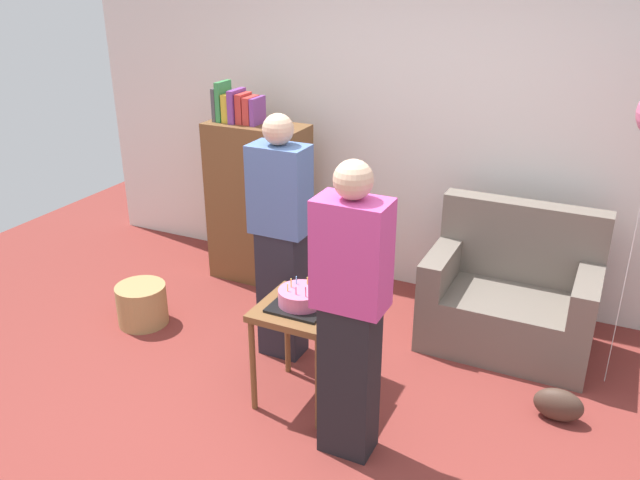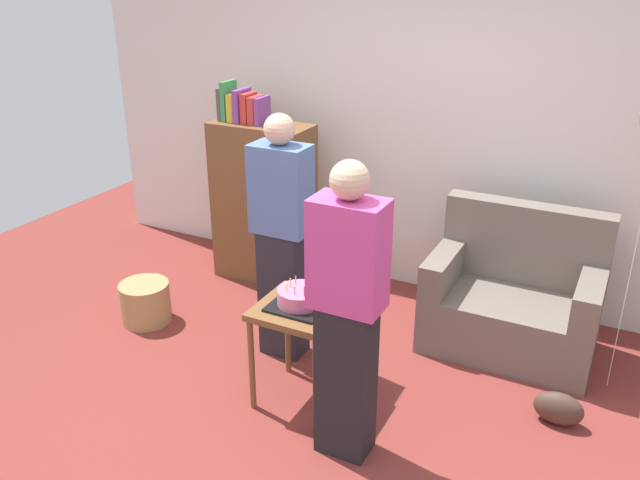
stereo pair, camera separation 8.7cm
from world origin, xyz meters
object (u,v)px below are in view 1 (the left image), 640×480
Objects in this scene: side_table at (301,321)px; birthday_cake at (301,298)px; person_blowing_candles at (281,239)px; bookshelf at (258,201)px; couch at (510,298)px; handbag at (558,405)px; person_holding_cake at (350,314)px; wicker_basket at (142,304)px.

birthday_cake reaches higher than side_table.
person_blowing_candles reaches higher than birthday_cake.
person_blowing_candles is (0.71, -0.91, 0.16)m from bookshelf.
couch reaches higher than handbag.
person_holding_cake is at bearing -33.48° from birthday_cake.
wicker_basket is (-1.88, 0.57, -0.68)m from person_holding_cake.
person_holding_cake reaches higher than birthday_cake.
person_holding_cake is (0.42, -0.28, 0.30)m from side_table.
bookshelf reaches higher than handbag.
birthday_cake is at bearing -129.75° from couch.
person_blowing_candles is 4.53× the size of wicker_basket.
person_holding_cake is 1.44m from handbag.
handbag is (2.88, 0.17, -0.05)m from wicker_basket.
couch is at bearing 50.25° from birthday_cake.
person_blowing_candles is at bearing -149.79° from couch.
person_blowing_candles reaches higher than side_table.
handbag is (1.00, 0.74, -0.73)m from person_holding_cake.
bookshelf is at bearing 176.29° from couch.
birthday_cake is 0.53m from person_holding_cake.
side_table is 0.39× the size of person_holding_cake.
birthday_cake is (-0.99, -1.19, 0.35)m from couch.
couch is 1.65m from person_holding_cake.
handbag is at bearing 17.93° from side_table.
bookshelf is 1.17m from person_blowing_candles.
couch is at bearing -93.99° from person_holding_cake.
person_blowing_candles is 5.82× the size of handbag.
person_blowing_candles is (-0.35, 0.41, 0.30)m from side_table.
birthday_cake reaches higher than handbag.
birthday_cake is at bearing -16.41° from person_holding_cake.
person_blowing_candles is 1.03m from person_holding_cake.
person_blowing_candles reaches higher than handbag.
handbag is (0.44, -0.73, -0.24)m from couch.
side_table is at bearing -129.75° from couch.
bookshelf is 0.98× the size of person_blowing_candles.
handbag is (1.42, 0.46, -0.59)m from birthday_cake.
wicker_basket is (-1.46, 0.29, -0.39)m from side_table.
birthday_cake reaches higher than wicker_basket.
bookshelf is at bearing 68.97° from wicker_basket.
wicker_basket is (-1.11, -0.11, -0.68)m from person_blowing_candles.
person_holding_cake is 2.08m from wicker_basket.
couch is 1.58m from birthday_cake.
side_table is 0.61m from person_blowing_candles.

